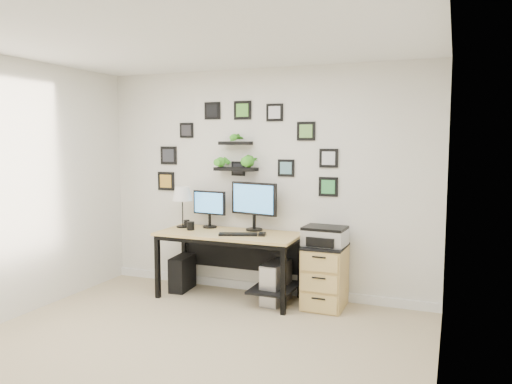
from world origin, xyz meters
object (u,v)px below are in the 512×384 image
at_px(desk, 233,243).
at_px(table_lamp, 182,195).
at_px(printer, 325,236).
at_px(pc_tower_grey, 276,283).
at_px(monitor_left, 209,206).
at_px(file_cabinet, 325,276).
at_px(mug, 191,226).
at_px(pc_tower_black, 182,273).
at_px(monitor_right, 254,202).

height_order(desk, table_lamp, table_lamp).
xyz_separation_m(table_lamp, printer, (1.74, -0.02, -0.37)).
bearing_deg(pc_tower_grey, monitor_left, 168.61).
height_order(desk, file_cabinet, desk).
xyz_separation_m(mug, file_cabinet, (1.56, 0.11, -0.46)).
distance_m(desk, table_lamp, 0.87).
bearing_deg(monitor_left, printer, -4.32).
bearing_deg(table_lamp, desk, -6.94).
height_order(monitor_left, pc_tower_black, monitor_left).
xyz_separation_m(monitor_right, file_cabinet, (0.87, -0.13, -0.75)).
distance_m(mug, pc_tower_black, 0.62).
height_order(file_cabinet, printer, printer).
height_order(monitor_left, pc_tower_grey, monitor_left).
relative_size(table_lamp, printer, 1.07).
bearing_deg(printer, mug, -175.74).
xyz_separation_m(desk, mug, (-0.51, -0.05, 0.17)).
relative_size(pc_tower_grey, printer, 1.03).
height_order(mug, printer, printer).
relative_size(desk, pc_tower_grey, 3.42).
bearing_deg(monitor_left, desk, -24.52).
distance_m(monitor_right, pc_tower_grey, 0.94).
distance_m(monitor_right, mug, 0.78).
relative_size(monitor_left, pc_tower_grey, 0.94).
height_order(desk, pc_tower_black, desk).
bearing_deg(file_cabinet, pc_tower_grey, -173.15).
relative_size(monitor_right, table_lamp, 1.22).
bearing_deg(table_lamp, pc_tower_black, -74.88).
bearing_deg(mug, monitor_right, 19.06).
xyz_separation_m(monitor_left, pc_tower_grey, (0.90, -0.18, -0.78)).
bearing_deg(pc_tower_black, printer, -3.91).
relative_size(pc_tower_black, file_cabinet, 0.61).
xyz_separation_m(monitor_left, pc_tower_black, (-0.30, -0.14, -0.80)).
height_order(monitor_right, file_cabinet, monitor_right).
bearing_deg(monitor_left, pc_tower_grey, -11.39).
bearing_deg(pc_tower_black, desk, -7.96).
xyz_separation_m(monitor_left, mug, (-0.13, -0.22, -0.21)).
relative_size(table_lamp, mug, 4.94).
bearing_deg(file_cabinet, table_lamp, 179.13).
relative_size(monitor_right, pc_tower_grey, 1.27).
height_order(mug, pc_tower_black, mug).
height_order(desk, mug, mug).
relative_size(mug, printer, 0.22).
bearing_deg(mug, desk, 5.32).
bearing_deg(monitor_left, monitor_right, 1.56).
xyz_separation_m(pc_tower_grey, printer, (0.52, 0.07, 0.55)).
xyz_separation_m(monitor_right, mug, (-0.69, -0.24, -0.28)).
bearing_deg(monitor_right, table_lamp, -173.06).
distance_m(table_lamp, file_cabinet, 1.92).
distance_m(pc_tower_grey, file_cabinet, 0.55).
height_order(pc_tower_black, file_cabinet, file_cabinet).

